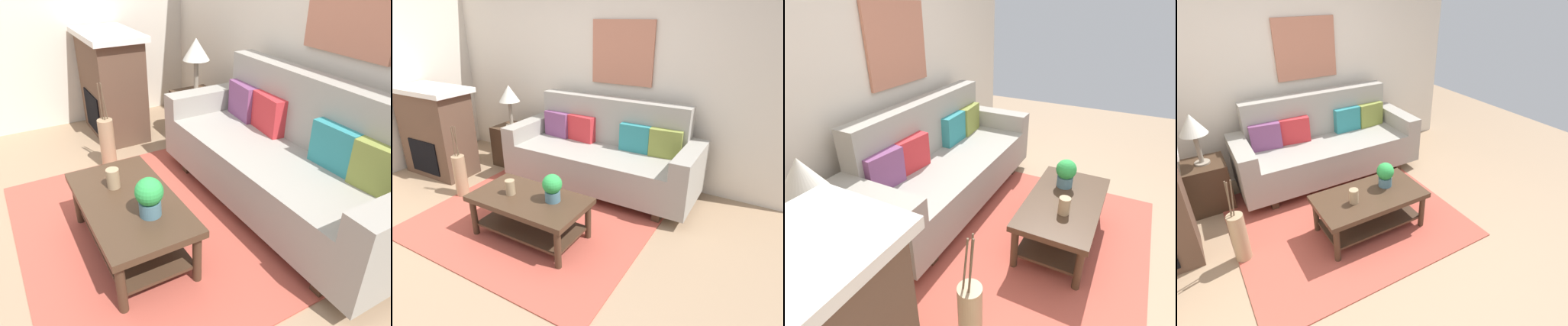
% 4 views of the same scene
% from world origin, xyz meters
% --- Properties ---
extents(ground_plane, '(8.84, 8.84, 0.00)m').
position_xyz_m(ground_plane, '(0.00, 0.00, 0.00)').
color(ground_plane, '#9E7F60').
extents(wall_back, '(4.84, 0.10, 2.70)m').
position_xyz_m(wall_back, '(0.00, 1.98, 1.35)').
color(wall_back, beige).
rests_on(wall_back, ground_plane).
extents(area_rug, '(2.32, 2.12, 0.01)m').
position_xyz_m(area_rug, '(0.00, 0.50, 0.01)').
color(area_rug, '#B24C3D').
rests_on(area_rug, ground_plane).
extents(couch, '(2.32, 0.84, 1.08)m').
position_xyz_m(couch, '(0.24, 1.44, 0.43)').
color(couch, gray).
rests_on(couch, ground_plane).
extents(throw_pillow_plum, '(0.37, 0.16, 0.32)m').
position_xyz_m(throw_pillow_plum, '(-0.49, 1.57, 0.68)').
color(throw_pillow_plum, '#7A4270').
rests_on(throw_pillow_plum, couch).
extents(throw_pillow_crimson, '(0.37, 0.16, 0.32)m').
position_xyz_m(throw_pillow_crimson, '(-0.12, 1.57, 0.68)').
color(throw_pillow_crimson, red).
rests_on(throw_pillow_crimson, couch).
extents(throw_pillow_teal, '(0.36, 0.13, 0.32)m').
position_xyz_m(throw_pillow_teal, '(0.61, 1.57, 0.68)').
color(throw_pillow_teal, teal).
rests_on(throw_pillow_teal, couch).
extents(throw_pillow_olive, '(0.37, 0.15, 0.32)m').
position_xyz_m(throw_pillow_olive, '(0.97, 1.57, 0.68)').
color(throw_pillow_olive, olive).
rests_on(throw_pillow_olive, couch).
extents(coffee_table, '(1.10, 0.60, 0.43)m').
position_xyz_m(coffee_table, '(0.15, 0.18, 0.31)').
color(coffee_table, '#422D1E').
rests_on(coffee_table, ground_plane).
extents(tabletop_vase, '(0.09, 0.09, 0.14)m').
position_xyz_m(tabletop_vase, '(-0.05, 0.15, 0.50)').
color(tabletop_vase, tan).
rests_on(tabletop_vase, coffee_table).
extents(potted_plant_tabletop, '(0.18, 0.18, 0.26)m').
position_xyz_m(potted_plant_tabletop, '(0.37, 0.25, 0.57)').
color(potted_plant_tabletop, slate).
rests_on(potted_plant_tabletop, coffee_table).
extents(side_table, '(0.44, 0.44, 0.56)m').
position_xyz_m(side_table, '(-1.22, 1.48, 0.28)').
color(side_table, '#422D1E').
rests_on(side_table, ground_plane).
extents(table_lamp, '(0.28, 0.28, 0.57)m').
position_xyz_m(table_lamp, '(-1.22, 1.48, 0.99)').
color(table_lamp, gray).
rests_on(table_lamp, side_table).
extents(floor_vase, '(0.15, 0.15, 0.50)m').
position_xyz_m(floor_vase, '(-1.09, 0.42, 0.25)').
color(floor_vase, tan).
rests_on(floor_vase, ground_plane).
extents(floor_vase_branch_a, '(0.05, 0.02, 0.36)m').
position_xyz_m(floor_vase_branch_a, '(-1.07, 0.42, 0.68)').
color(floor_vase_branch_a, brown).
rests_on(floor_vase_branch_a, floor_vase).
extents(floor_vase_branch_b, '(0.02, 0.04, 0.36)m').
position_xyz_m(floor_vase_branch_b, '(-1.10, 0.44, 0.68)').
color(floor_vase_branch_b, brown).
rests_on(floor_vase_branch_b, floor_vase).
extents(floor_vase_branch_c, '(0.04, 0.03, 0.36)m').
position_xyz_m(floor_vase_branch_c, '(-1.10, 0.40, 0.68)').
color(floor_vase_branch_c, brown).
rests_on(floor_vase_branch_c, floor_vase).
extents(framed_painting, '(0.79, 0.03, 0.74)m').
position_xyz_m(framed_painting, '(0.24, 1.91, 1.58)').
color(framed_painting, '#B77056').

